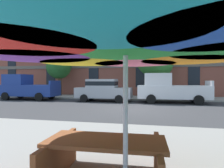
% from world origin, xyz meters
% --- Properties ---
extents(ground_plane, '(120.00, 120.00, 0.00)m').
position_xyz_m(ground_plane, '(0.00, 0.00, 0.00)').
color(ground_plane, '#38383A').
extents(sidewalk_far, '(56.00, 3.60, 0.12)m').
position_xyz_m(sidewalk_far, '(0.00, 6.80, 0.06)').
color(sidewalk_far, '#9E998E').
rests_on(sidewalk_far, ground).
extents(apartment_building, '(46.14, 12.08, 16.00)m').
position_xyz_m(apartment_building, '(0.00, 14.99, 8.00)').
color(apartment_building, '#934C3D').
rests_on(apartment_building, ground).
extents(pickup_blue, '(5.10, 2.12, 2.20)m').
position_xyz_m(pickup_blue, '(-9.58, 3.70, 1.03)').
color(pickup_blue, navy).
rests_on(pickup_blue, ground).
extents(sedan_silver, '(4.40, 1.98, 1.78)m').
position_xyz_m(sedan_silver, '(-2.65, 3.70, 0.95)').
color(sedan_silver, '#A8AAB2').
rests_on(sedan_silver, ground).
extents(pickup_white, '(5.10, 2.12, 2.20)m').
position_xyz_m(pickup_white, '(2.45, 3.70, 1.03)').
color(pickup_white, silver).
rests_on(pickup_white, ground).
extents(street_tree_left, '(2.80, 2.65, 4.43)m').
position_xyz_m(street_tree_left, '(-8.29, 7.32, 3.19)').
color(street_tree_left, '#4C3823').
rests_on(street_tree_left, ground).
extents(street_tree_middle, '(3.47, 3.30, 5.34)m').
position_xyz_m(street_tree_middle, '(1.51, 7.17, 3.54)').
color(street_tree_middle, brown).
rests_on(street_tree_middle, ground).
extents(patio_umbrella, '(3.81, 3.81, 2.48)m').
position_xyz_m(patio_umbrella, '(0.96, -9.00, 2.19)').
color(patio_umbrella, silver).
rests_on(patio_umbrella, ground).
extents(picnic_table, '(1.85, 1.58, 0.77)m').
position_xyz_m(picnic_table, '(0.58, -8.45, 0.49)').
color(picnic_table, brown).
rests_on(picnic_table, ground).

